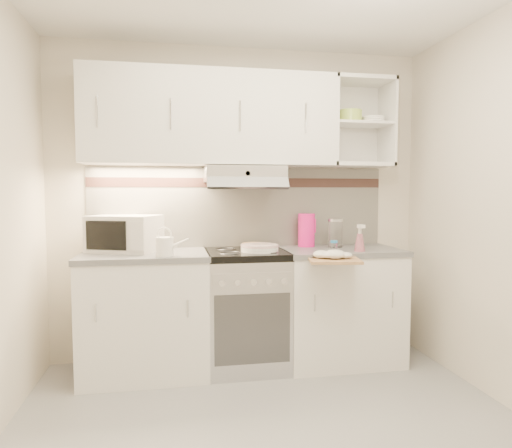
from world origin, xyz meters
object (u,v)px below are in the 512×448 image
Objects in this scene: plate_stack at (260,248)px; cutting_board at (334,260)px; spray_bottle at (360,240)px; electric_range at (246,309)px; watering_can at (166,246)px; glass_jar at (335,233)px; pink_pitcher at (307,230)px; microwave at (125,233)px.

cutting_board is at bearing -33.46° from plate_stack.
spray_bottle is (0.74, -0.12, 0.06)m from plate_stack.
electric_range is 0.82m from watering_can.
watering_can is at bearing -169.55° from plate_stack.
plate_stack is 0.68m from glass_jar.
pink_pitcher is (1.12, 0.37, 0.06)m from watering_can.
microwave is 2.05× the size of plate_stack.
spray_bottle reaches higher than watering_can.
spray_bottle is at bearing 45.96° from cutting_board.
microwave is 0.44m from watering_can.
plate_stack reaches higher than electric_range.
spray_bottle is (1.43, 0.01, 0.01)m from watering_can.
glass_jar is at bearing 13.58° from plate_stack.
pink_pitcher is (1.43, 0.06, 0.00)m from microwave.
watering_can is (0.30, -0.31, -0.06)m from microwave.
pink_pitcher is at bearing 158.58° from glass_jar.
electric_range is 0.80m from cutting_board.
pink_pitcher is (0.53, 0.17, 0.58)m from electric_range.
microwave is at bearing 179.01° from glass_jar.
glass_jar is 0.65× the size of cutting_board.
electric_range is 4.19× the size of spray_bottle.
cutting_board is at bearing -111.07° from glass_jar.
plate_stack is 0.57m from cutting_board.
plate_stack is 1.31× the size of spray_bottle.
microwave reaches higher than watering_can.
spray_bottle is at bearing -12.75° from electric_range.
microwave reaches higher than plate_stack.
spray_bottle is at bearing -9.11° from plate_stack.
watering_can is 0.68× the size of cutting_board.
watering_can is 0.88× the size of pink_pitcher.
glass_jar is (0.65, 0.16, 0.09)m from plate_stack.
microwave reaches higher than spray_bottle.
electric_range is 2.57× the size of cutting_board.
electric_range is 1.56× the size of microwave.
electric_range is at bearing -168.09° from pink_pitcher.
watering_can is 0.70m from plate_stack.
spray_bottle reaches higher than plate_stack.
watering_can is at bearing -161.73° from electric_range.
spray_bottle is at bearing 12.54° from microwave.
electric_range is 0.49m from plate_stack.
plate_stack is 1.23× the size of glass_jar.
watering_can is at bearing -167.99° from pink_pitcher.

